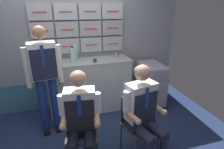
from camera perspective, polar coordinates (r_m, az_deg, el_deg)
name	(u,v)px	position (r m, az deg, el deg)	size (l,w,h in m)	color
galley_bulkhead	(75,52)	(3.57, -11.63, 6.84)	(4.20, 0.14, 2.15)	#9499A1
galley_counter	(90,85)	(3.53, -6.88, -3.34)	(1.53, 0.53, 1.00)	#B8C0BD
service_trolley	(151,83)	(3.76, 12.04, -2.69)	(0.40, 0.65, 0.86)	black
folding_chair_left	(82,124)	(2.49, -9.45, -14.92)	(0.46, 0.46, 0.82)	#2D2D33
crew_member_left	(80,118)	(2.25, -9.84, -13.32)	(0.51, 0.66, 1.26)	black
folding_chair_right	(136,118)	(2.59, 7.51, -13.20)	(0.48, 0.48, 0.82)	#2D2D33
crew_member_right	(144,110)	(2.37, 9.98, -10.89)	(0.54, 0.69, 1.28)	black
crew_member_standing	(45,73)	(2.87, -20.30, 0.51)	(0.53, 0.30, 1.69)	black
water_bottle_blue_cap	(75,52)	(3.38, -11.37, 6.93)	(0.07, 0.07, 0.31)	#ADDDDF
water_bottle_short	(73,55)	(3.25, -12.22, 5.98)	(0.08, 0.08, 0.28)	silver
paper_cup_blue	(51,58)	(3.49, -18.65, 4.87)	(0.06, 0.06, 0.08)	silver
coffee_cup_spare	(116,55)	(3.54, 1.29, 6.10)	(0.06, 0.06, 0.07)	tan
espresso_cup_small	(95,60)	(3.22, -5.35, 4.41)	(0.06, 0.06, 0.06)	navy
paper_cup_tan	(52,60)	(3.34, -18.39, 4.23)	(0.07, 0.07, 0.09)	navy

